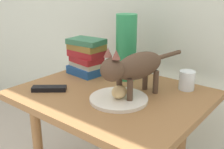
# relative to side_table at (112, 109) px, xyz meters

# --- Properties ---
(side_table) EXTENTS (0.79, 0.64, 0.62)m
(side_table) POSITION_rel_side_table_xyz_m (0.00, 0.00, 0.00)
(side_table) COLOR olive
(side_table) RESTS_ON ground
(plate) EXTENTS (0.24, 0.24, 0.01)m
(plate) POSITION_rel_side_table_xyz_m (0.08, -0.06, 0.09)
(plate) COLOR silver
(plate) RESTS_ON side_table
(bread_roll) EXTENTS (0.08, 0.10, 0.05)m
(bread_roll) POSITION_rel_side_table_xyz_m (0.08, -0.06, 0.13)
(bread_roll) COLOR #E0BC7A
(bread_roll) RESTS_ON plate
(cat) EXTENTS (0.13, 0.48, 0.23)m
(cat) POSITION_rel_side_table_xyz_m (0.11, 0.01, 0.22)
(cat) COLOR #4C3828
(cat) RESTS_ON side_table
(book_stack) EXTENTS (0.19, 0.15, 0.19)m
(book_stack) POSITION_rel_side_table_xyz_m (-0.26, 0.11, 0.18)
(book_stack) COLOR #1E4C8C
(book_stack) RESTS_ON side_table
(green_vase) EXTENTS (0.10, 0.10, 0.32)m
(green_vase) POSITION_rel_side_table_xyz_m (-0.06, 0.18, 0.25)
(green_vase) COLOR #288C51
(green_vase) RESTS_ON side_table
(candle_jar) EXTENTS (0.07, 0.07, 0.08)m
(candle_jar) POSITION_rel_side_table_xyz_m (0.24, 0.23, 0.12)
(candle_jar) COLOR silver
(candle_jar) RESTS_ON side_table
(tv_remote) EXTENTS (0.14, 0.13, 0.02)m
(tv_remote) POSITION_rel_side_table_xyz_m (-0.22, -0.16, 0.10)
(tv_remote) COLOR black
(tv_remote) RESTS_ON side_table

